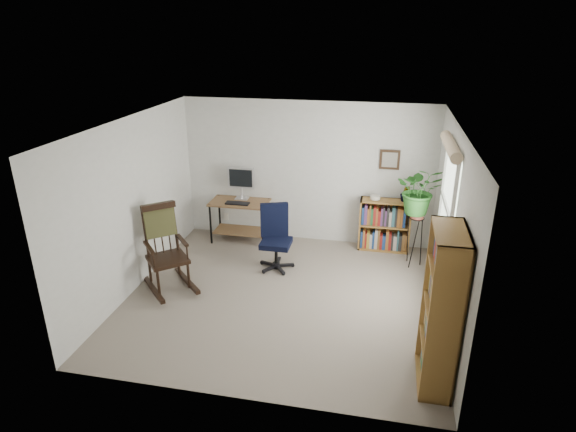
% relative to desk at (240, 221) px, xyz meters
% --- Properties ---
extents(floor, '(4.20, 4.00, 0.00)m').
position_rel_desk_xyz_m(floor, '(1.11, -1.70, -0.36)').
color(floor, gray).
rests_on(floor, ground).
extents(ceiling, '(4.20, 4.00, 0.00)m').
position_rel_desk_xyz_m(ceiling, '(1.11, -1.70, 2.04)').
color(ceiling, silver).
rests_on(ceiling, ground).
extents(wall_back, '(4.20, 0.00, 2.40)m').
position_rel_desk_xyz_m(wall_back, '(1.11, 0.30, 0.84)').
color(wall_back, silver).
rests_on(wall_back, ground).
extents(wall_front, '(4.20, 0.00, 2.40)m').
position_rel_desk_xyz_m(wall_front, '(1.11, -3.70, 0.84)').
color(wall_front, silver).
rests_on(wall_front, ground).
extents(wall_left, '(0.00, 4.00, 2.40)m').
position_rel_desk_xyz_m(wall_left, '(-0.99, -1.70, 0.84)').
color(wall_left, silver).
rests_on(wall_left, ground).
extents(wall_right, '(0.00, 4.00, 2.40)m').
position_rel_desk_xyz_m(wall_right, '(3.21, -1.70, 0.84)').
color(wall_right, silver).
rests_on(wall_right, ground).
extents(window, '(0.12, 1.20, 1.50)m').
position_rel_desk_xyz_m(window, '(3.17, -1.40, 1.04)').
color(window, silver).
rests_on(window, wall_right).
extents(desk, '(0.99, 0.55, 0.72)m').
position_rel_desk_xyz_m(desk, '(0.00, 0.00, 0.00)').
color(desk, brown).
rests_on(desk, floor).
extents(monitor, '(0.46, 0.16, 0.56)m').
position_rel_desk_xyz_m(monitor, '(0.00, 0.14, 0.64)').
color(monitor, silver).
rests_on(monitor, desk).
extents(keyboard, '(0.40, 0.15, 0.02)m').
position_rel_desk_xyz_m(keyboard, '(0.00, -0.12, 0.37)').
color(keyboard, black).
rests_on(keyboard, desk).
extents(office_chair, '(0.71, 0.71, 1.01)m').
position_rel_desk_xyz_m(office_chair, '(0.84, -0.90, 0.15)').
color(office_chair, black).
rests_on(office_chair, floor).
extents(rocking_chair, '(1.19, 1.23, 1.24)m').
position_rel_desk_xyz_m(rocking_chair, '(-0.52, -1.78, 0.26)').
color(rocking_chair, black).
rests_on(rocking_chair, floor).
extents(low_bookshelf, '(0.83, 0.28, 0.87)m').
position_rel_desk_xyz_m(low_bookshelf, '(2.44, 0.12, 0.08)').
color(low_bookshelf, olive).
rests_on(low_bookshelf, floor).
extents(tall_bookshelf, '(0.32, 0.76, 1.73)m').
position_rel_desk_xyz_m(tall_bookshelf, '(3.03, -3.01, 0.51)').
color(tall_bookshelf, olive).
rests_on(tall_bookshelf, floor).
extents(plant_stand, '(0.28, 0.28, 0.93)m').
position_rel_desk_xyz_m(plant_stand, '(2.91, -0.35, 0.11)').
color(plant_stand, black).
rests_on(plant_stand, floor).
extents(spider_plant, '(1.69, 1.88, 1.47)m').
position_rel_desk_xyz_m(spider_plant, '(2.91, -0.35, 1.24)').
color(spider_plant, '#2A6A25').
rests_on(spider_plant, plant_stand).
extents(potted_plant_small, '(0.13, 0.24, 0.11)m').
position_rel_desk_xyz_m(potted_plant_small, '(2.72, 0.13, 0.57)').
color(potted_plant_small, '#2A6A25').
rests_on(potted_plant_small, low_bookshelf).
extents(framed_picture, '(0.32, 0.04, 0.32)m').
position_rel_desk_xyz_m(framed_picture, '(2.44, 0.27, 1.15)').
color(framed_picture, black).
rests_on(framed_picture, wall_back).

